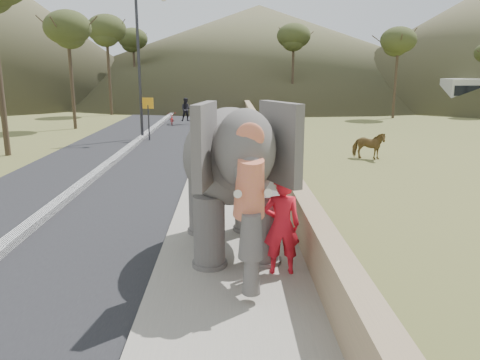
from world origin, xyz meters
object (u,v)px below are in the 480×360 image
object	(u,v)px
elephant_and_man	(231,176)
motorcyclist	(179,114)
cow	(368,146)
lamppost	(144,52)

from	to	relation	value
elephant_and_man	motorcyclist	world-z (taller)	elephant_and_man
cow	elephant_and_man	world-z (taller)	elephant_and_man
elephant_and_man	motorcyclist	size ratio (longest dim) A/B	2.37
cow	elephant_and_man	bearing A→B (deg)	174.51
lamppost	elephant_and_man	world-z (taller)	lamppost
cow	elephant_and_man	distance (m)	12.53
cow	motorcyclist	size ratio (longest dim) A/B	0.75
lamppost	motorcyclist	distance (m)	8.41
motorcyclist	elephant_and_man	bearing A→B (deg)	-81.61
lamppost	cow	distance (m)	13.36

